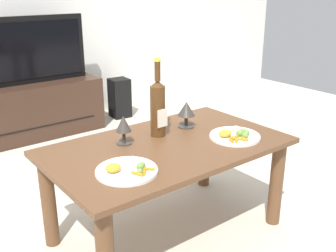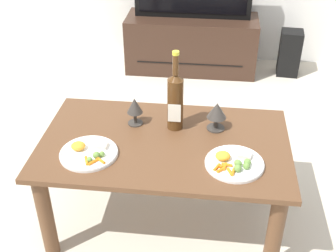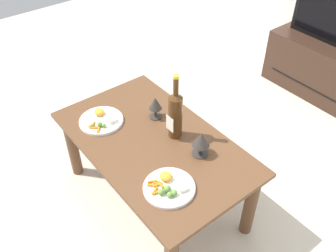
{
  "view_description": "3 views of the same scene",
  "coord_description": "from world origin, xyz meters",
  "px_view_note": "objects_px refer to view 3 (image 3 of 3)",
  "views": [
    {
      "loc": [
        -1.09,
        -1.4,
        1.22
      ],
      "look_at": [
        0.02,
        0.01,
        0.58
      ],
      "focal_mm": 42.83,
      "sensor_mm": 36.0,
      "label": 1
    },
    {
      "loc": [
        0.2,
        -1.63,
        1.65
      ],
      "look_at": [
        0.01,
        0.03,
        0.56
      ],
      "focal_mm": 46.94,
      "sensor_mm": 36.0,
      "label": 2
    },
    {
      "loc": [
        1.22,
        -0.86,
        1.88
      ],
      "look_at": [
        0.03,
        0.08,
        0.57
      ],
      "focal_mm": 39.85,
      "sensor_mm": 36.0,
      "label": 3
    }
  ],
  "objects_px": {
    "goblet_left": "(155,104)",
    "dinner_plate_right": "(169,187)",
    "dining_table": "(154,153)",
    "dinner_plate_left": "(101,120)",
    "wine_bottle": "(175,113)",
    "tv_stand": "(332,72)",
    "goblet_right": "(201,141)"
  },
  "relations": [
    {
      "from": "goblet_left",
      "to": "dinner_plate_right",
      "type": "height_order",
      "value": "goblet_left"
    },
    {
      "from": "dining_table",
      "to": "dinner_plate_left",
      "type": "distance_m",
      "value": 0.36
    },
    {
      "from": "goblet_left",
      "to": "dinner_plate_right",
      "type": "relative_size",
      "value": 0.56
    },
    {
      "from": "wine_bottle",
      "to": "dinner_plate_right",
      "type": "xyz_separation_m",
      "value": [
        0.28,
        -0.26,
        -0.14
      ]
    },
    {
      "from": "tv_stand",
      "to": "goblet_left",
      "type": "distance_m",
      "value": 1.72
    },
    {
      "from": "goblet_right",
      "to": "dinner_plate_right",
      "type": "bearing_deg",
      "value": -72.92
    },
    {
      "from": "tv_stand",
      "to": "dinner_plate_right",
      "type": "relative_size",
      "value": 4.22
    },
    {
      "from": "wine_bottle",
      "to": "dinner_plate_right",
      "type": "distance_m",
      "value": 0.41
    },
    {
      "from": "goblet_left",
      "to": "tv_stand",
      "type": "bearing_deg",
      "value": 84.38
    },
    {
      "from": "dining_table",
      "to": "goblet_left",
      "type": "relative_size",
      "value": 8.16
    },
    {
      "from": "dining_table",
      "to": "tv_stand",
      "type": "relative_size",
      "value": 1.07
    },
    {
      "from": "goblet_left",
      "to": "dinner_plate_right",
      "type": "xyz_separation_m",
      "value": [
        0.47,
        -0.27,
        -0.08
      ]
    },
    {
      "from": "dinner_plate_left",
      "to": "dinner_plate_right",
      "type": "bearing_deg",
      "value": -0.12
    },
    {
      "from": "goblet_right",
      "to": "dinner_plate_right",
      "type": "relative_size",
      "value": 0.56
    },
    {
      "from": "dining_table",
      "to": "dinner_plate_left",
      "type": "bearing_deg",
      "value": -156.31
    },
    {
      "from": "dining_table",
      "to": "tv_stand",
      "type": "xyz_separation_m",
      "value": [
        0.01,
        1.8,
        -0.18
      ]
    },
    {
      "from": "dinner_plate_right",
      "to": "tv_stand",
      "type": "bearing_deg",
      "value": 99.05
    },
    {
      "from": "goblet_right",
      "to": "dinner_plate_right",
      "type": "distance_m",
      "value": 0.3
    },
    {
      "from": "dinner_plate_left",
      "to": "dinner_plate_right",
      "type": "distance_m",
      "value": 0.63
    },
    {
      "from": "goblet_left",
      "to": "dinner_plate_right",
      "type": "bearing_deg",
      "value": -30.07
    },
    {
      "from": "dining_table",
      "to": "tv_stand",
      "type": "bearing_deg",
      "value": 89.82
    },
    {
      "from": "tv_stand",
      "to": "wine_bottle",
      "type": "distance_m",
      "value": 1.73
    },
    {
      "from": "goblet_right",
      "to": "dining_table",
      "type": "bearing_deg",
      "value": -149.86
    },
    {
      "from": "wine_bottle",
      "to": "dinner_plate_right",
      "type": "bearing_deg",
      "value": -43.41
    },
    {
      "from": "goblet_left",
      "to": "goblet_right",
      "type": "distance_m",
      "value": 0.39
    },
    {
      "from": "goblet_left",
      "to": "dinner_plate_left",
      "type": "xyz_separation_m",
      "value": [
        -0.16,
        -0.27,
        -0.08
      ]
    },
    {
      "from": "dining_table",
      "to": "goblet_right",
      "type": "distance_m",
      "value": 0.32
    },
    {
      "from": "dinner_plate_right",
      "to": "dining_table",
      "type": "bearing_deg",
      "value": 156.01
    },
    {
      "from": "wine_bottle",
      "to": "goblet_left",
      "type": "xyz_separation_m",
      "value": [
        -0.19,
        0.01,
        -0.06
      ]
    },
    {
      "from": "tv_stand",
      "to": "goblet_right",
      "type": "distance_m",
      "value": 1.72
    },
    {
      "from": "dinner_plate_left",
      "to": "goblet_right",
      "type": "bearing_deg",
      "value": 26.5
    },
    {
      "from": "goblet_right",
      "to": "dinner_plate_left",
      "type": "bearing_deg",
      "value": -153.5
    }
  ]
}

